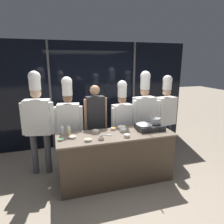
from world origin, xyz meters
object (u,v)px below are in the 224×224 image
object	(u,v)px
prep_bowl_shrimp	(72,137)
chef_head	(38,117)
prep_bowl_soy_glaze	(101,138)
chef_apprentice	(166,111)
chef_line	(122,118)
chef_sous	(69,119)
prep_bowl_rice	(124,130)
stock_pot	(155,121)
person_guest	(95,118)
portable_stove	(150,127)
squeeze_bottle_clear	(63,130)
prep_bowl_scallions	(61,139)
prep_bowl_onion	(127,135)
prep_bowl_ginger	(96,131)
prep_bowl_mushrooms	(88,140)
prep_bowl_carrots	(113,129)
squeeze_bottle_oil	(69,130)
serving_spoon_slotted	(108,135)
prep_bowl_noodles	(122,127)
frying_pan	(144,123)
chef_pastry	(144,112)

from	to	relation	value
prep_bowl_shrimp	chef_head	size ratio (longest dim) A/B	0.06
prep_bowl_soy_glaze	chef_apprentice	world-z (taller)	chef_apprentice
chef_line	chef_sous	bearing A→B (deg)	-14.59
prep_bowl_shrimp	prep_bowl_rice	world-z (taller)	prep_bowl_rice
stock_pot	person_guest	xyz separation A→B (m)	(-1.06, 0.58, -0.01)
portable_stove	chef_line	size ratio (longest dim) A/B	0.27
squeeze_bottle_clear	chef_apprentice	size ratio (longest dim) A/B	0.09
prep_bowl_scallions	prep_bowl_onion	xyz separation A→B (m)	(1.11, -0.17, 0.01)
prep_bowl_shrimp	prep_bowl_ginger	world-z (taller)	prep_bowl_ginger
stock_pot	squeeze_bottle_clear	distance (m)	1.76
portable_stove	prep_bowl_rice	bearing A→B (deg)	177.19
stock_pot	prep_bowl_mushrooms	bearing A→B (deg)	-170.11
prep_bowl_carrots	prep_bowl_onion	bearing A→B (deg)	-73.78
squeeze_bottle_clear	squeeze_bottle_oil	distance (m)	0.12
prep_bowl_soy_glaze	serving_spoon_slotted	xyz separation A→B (m)	(0.16, 0.16, -0.02)
stock_pot	prep_bowl_noodles	size ratio (longest dim) A/B	1.36
portable_stove	prep_bowl_mushrooms	xyz separation A→B (m)	(-1.24, -0.24, -0.03)
stock_pot	squeeze_bottle_clear	size ratio (longest dim) A/B	1.36
prep_bowl_ginger	prep_bowl_mushrooms	bearing A→B (deg)	-119.89
frying_pan	prep_bowl_shrimp	bearing A→B (deg)	-178.96
prep_bowl_noodles	chef_line	bearing A→B (deg)	70.17
prep_bowl_soy_glaze	chef_pastry	distance (m)	1.44
squeeze_bottle_oil	prep_bowl_carrots	world-z (taller)	squeeze_bottle_oil
prep_bowl_carrots	chef_pastry	distance (m)	0.95
chef_sous	chef_pastry	size ratio (longest dim) A/B	0.96
prep_bowl_shrimp	prep_bowl_mushrooms	bearing A→B (deg)	-41.17
squeeze_bottle_clear	squeeze_bottle_oil	bearing A→B (deg)	-29.52
chef_sous	chef_line	bearing A→B (deg)	-174.10
prep_bowl_carrots	chef_head	world-z (taller)	chef_head
chef_head	squeeze_bottle_oil	bearing A→B (deg)	149.46
prep_bowl_onion	prep_bowl_soy_glaze	xyz separation A→B (m)	(-0.46, 0.02, 0.00)
prep_bowl_carrots	chef_sous	world-z (taller)	chef_sous
prep_bowl_rice	chef_apprentice	distance (m)	1.36
stock_pot	prep_bowl_rice	distance (m)	0.65
prep_bowl_rice	prep_bowl_carrots	bearing A→B (deg)	138.46
portable_stove	prep_bowl_carrots	size ratio (longest dim) A/B	5.02
serving_spoon_slotted	chef_head	world-z (taller)	chef_head
stock_pot	frying_pan	bearing A→B (deg)	-178.97
squeeze_bottle_clear	squeeze_bottle_oil	world-z (taller)	squeeze_bottle_oil
prep_bowl_carrots	chef_head	distance (m)	1.45
prep_bowl_rice	serving_spoon_slotted	bearing A→B (deg)	-163.67
prep_bowl_carrots	chef_pastry	size ratio (longest dim) A/B	0.05
stock_pot	prep_bowl_scallions	distance (m)	1.80
portable_stove	prep_bowl_mushrooms	world-z (taller)	portable_stove
squeeze_bottle_oil	serving_spoon_slotted	world-z (taller)	squeeze_bottle_oil
frying_pan	prep_bowl_onion	distance (m)	0.52
prep_bowl_onion	chef_line	bearing A→B (deg)	76.91
prep_bowl_scallions	prep_bowl_noodles	world-z (taller)	prep_bowl_noodles
prep_bowl_onion	chef_sous	size ratio (longest dim) A/B	0.06
frying_pan	person_guest	size ratio (longest dim) A/B	0.31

